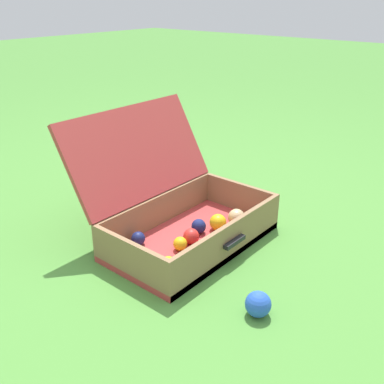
{
  "coord_description": "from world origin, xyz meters",
  "views": [
    {
      "loc": [
        -1.12,
        -1.03,
        0.9
      ],
      "look_at": [
        0.03,
        -0.05,
        0.22
      ],
      "focal_mm": 41.9,
      "sensor_mm": 36.0,
      "label": 1
    }
  ],
  "objects": [
    {
      "name": "ground_plane",
      "position": [
        0.0,
        0.0,
        0.0
      ],
      "size": [
        16.0,
        16.0,
        0.0
      ],
      "primitive_type": "plane",
      "color": "#4C8C38"
    },
    {
      "name": "open_suitcase",
      "position": [
        0.03,
        0.02,
        0.12
      ],
      "size": [
        0.66,
        0.59,
        0.48
      ],
      "color": "#B23838",
      "rests_on": "ground"
    },
    {
      "name": "stray_ball_on_grass",
      "position": [
        -0.16,
        -0.48,
        0.04
      ],
      "size": [
        0.08,
        0.08,
        0.08
      ],
      "primitive_type": "sphere",
      "color": "blue",
      "rests_on": "ground"
    }
  ]
}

